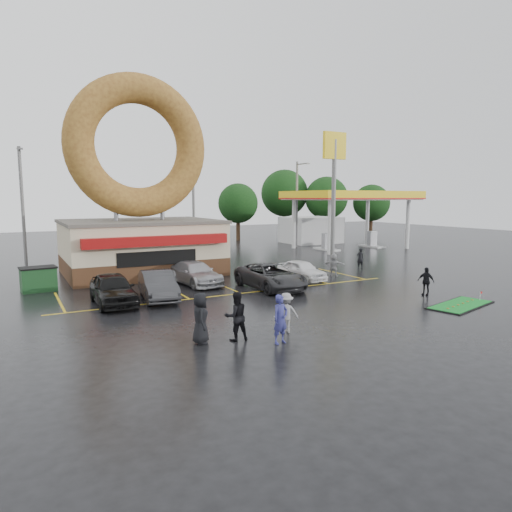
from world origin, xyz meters
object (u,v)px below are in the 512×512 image
donut_shop (140,209)px  person_cameraman (426,281)px  shell_sign (334,172)px  dumpster (38,280)px  putting_green (461,305)px  gas_station (333,212)px  car_white (302,270)px  car_black (113,289)px  car_grey (271,276)px  person_blue (280,319)px  car_silver (195,273)px  streetlight_right (297,202)px  streetlight_mid (194,203)px  streetlight_left (22,204)px  car_dgrey (158,285)px

donut_shop → person_cameraman: (11.52, -14.75, -3.70)m
donut_shop → shell_sign: donut_shop is taller
dumpster → putting_green: bearing=-42.7°
gas_station → car_white: bearing=-133.2°
car_black → car_grey: car_black is taller
person_blue → car_silver: bearing=71.9°
streetlight_right → car_grey: streetlight_right is taller
car_grey → putting_green: (6.03, -8.04, -0.70)m
shell_sign → car_black: size_ratio=2.34×
streetlight_mid → streetlight_right: (12.00, 1.00, 0.00)m
donut_shop → shell_sign: size_ratio=1.27×
donut_shop → car_black: bearing=-112.8°
donut_shop → streetlight_left: bearing=135.2°
car_dgrey → car_silver: 4.34m
car_dgrey → car_white: bearing=13.8°
streetlight_right → car_black: 29.14m
gas_station → donut_shop: bearing=-160.9°
gas_station → putting_green: size_ratio=3.21×
streetlight_mid → car_grey: bearing=-96.4°
streetlight_left → car_silver: size_ratio=1.91×
person_blue → dumpster: size_ratio=0.99×
streetlight_right → car_white: streetlight_right is taller
gas_station → car_silver: 25.52m
dumpster → shell_sign: bearing=1.2°
donut_shop → putting_green: 21.00m
streetlight_mid → putting_green: 25.97m
car_grey → car_black: bearing=176.5°
streetlight_left → car_dgrey: streetlight_left is taller
car_silver → car_white: (6.49, -1.89, -0.04)m
streetlight_left → putting_green: streetlight_left is taller
streetlight_left → car_silver: streetlight_left is taller
car_dgrey → car_black: bearing=-171.1°
shell_sign → streetlight_mid: 12.93m
streetlight_right → person_blue: size_ratio=5.04×
person_blue → streetlight_right: bearing=43.8°
car_white → person_blue: bearing=-132.9°
car_black → person_blue: 9.99m
donut_shop → car_black: 10.29m
streetlight_left → car_grey: bearing=-53.2°
shell_sign → donut_shop: bearing=176.5°
streetlight_left → car_dgrey: (5.56, -15.75, -4.05)m
putting_green → gas_station: bearing=64.8°
shell_sign → streetlight_mid: bearing=135.3°
streetlight_left → person_blue: size_ratio=5.04×
car_grey → dumpster: car_grey is taller
car_dgrey → streetlight_mid: bearing=70.8°
car_silver → putting_green: (9.36, -11.40, -0.65)m
shell_sign → person_blue: size_ratio=5.93×
car_white → shell_sign: bearing=35.9°
streetlight_right → putting_green: bearing=-106.7°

